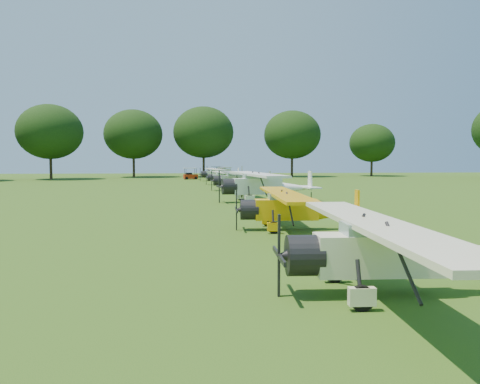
% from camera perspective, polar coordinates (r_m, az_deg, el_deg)
% --- Properties ---
extents(ground, '(160.00, 160.00, 0.00)m').
position_cam_1_polar(ground, '(29.99, 1.81, -2.16)').
color(ground, '#245114').
rests_on(ground, ground).
extents(tree_belt, '(137.36, 130.27, 14.52)m').
position_cam_1_polar(tree_belt, '(31.02, 8.53, 12.89)').
color(tree_belt, '#311E13').
rests_on(tree_belt, ground).
extents(aircraft_1, '(6.18, 9.83, 1.94)m').
position_cam_1_polar(aircraft_1, '(11.74, 18.60, -6.43)').
color(aircraft_1, '#EFEBC5').
rests_on(aircraft_1, ground).
extents(aircraft_2, '(5.95, 9.46, 1.87)m').
position_cam_1_polar(aircraft_2, '(21.48, 6.81, -1.70)').
color(aircraft_2, '#F9B00A').
rests_on(aircraft_2, ground).
extents(aircraft_3, '(7.65, 12.16, 2.39)m').
position_cam_1_polar(aircraft_3, '(35.36, 3.00, 1.04)').
color(aircraft_3, white).
rests_on(aircraft_3, ground).
extents(aircraft_4, '(6.57, 10.47, 2.06)m').
position_cam_1_polar(aircraft_4, '(48.53, 0.03, 1.63)').
color(aircraft_4, silver).
rests_on(aircraft_4, ground).
extents(aircraft_5, '(5.73, 9.10, 1.79)m').
position_cam_1_polar(aircraft_5, '(59.70, -1.68, 1.91)').
color(aircraft_5, white).
rests_on(aircraft_5, ground).
extents(aircraft_6, '(6.36, 10.09, 1.98)m').
position_cam_1_polar(aircraft_6, '(70.36, -2.56, 2.32)').
color(aircraft_6, white).
rests_on(aircraft_6, ground).
extents(aircraft_7, '(6.78, 10.74, 2.11)m').
position_cam_1_polar(aircraft_7, '(82.22, -1.94, 2.62)').
color(aircraft_7, silver).
rests_on(aircraft_7, ground).
extents(golf_cart, '(2.40, 1.78, 1.85)m').
position_cam_1_polar(golf_cart, '(75.75, -6.09, 2.01)').
color(golf_cart, '#B0270C').
rests_on(golf_cart, ground).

